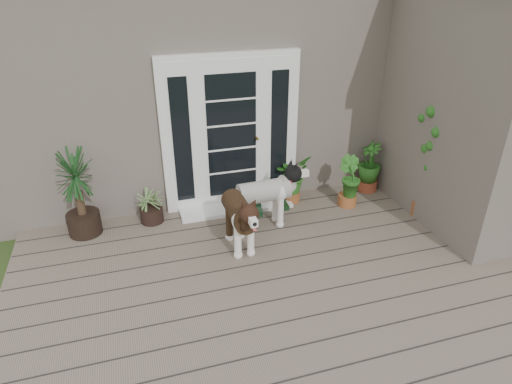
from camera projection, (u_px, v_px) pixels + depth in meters
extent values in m
cube|color=#6B5B4C|center=(301.00, 299.00, 4.78)|extent=(6.20, 4.60, 0.12)
cube|color=#665E54|center=(213.00, 74.00, 7.70)|extent=(7.40, 4.00, 3.10)
cube|color=#665E54|center=(483.00, 112.00, 5.77)|extent=(1.60, 2.40, 3.10)
cube|color=white|center=(231.00, 133.00, 6.08)|extent=(1.90, 0.14, 2.15)
cube|color=white|center=(236.00, 207.00, 6.39)|extent=(1.60, 0.40, 0.05)
imported|color=#195418|center=(292.00, 182.00, 6.47)|extent=(0.69, 0.69, 0.62)
imported|color=#23611B|center=(348.00, 188.00, 6.39)|extent=(0.48, 0.48, 0.54)
imported|color=#205E1A|center=(369.00, 171.00, 6.79)|extent=(0.42, 0.42, 0.64)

